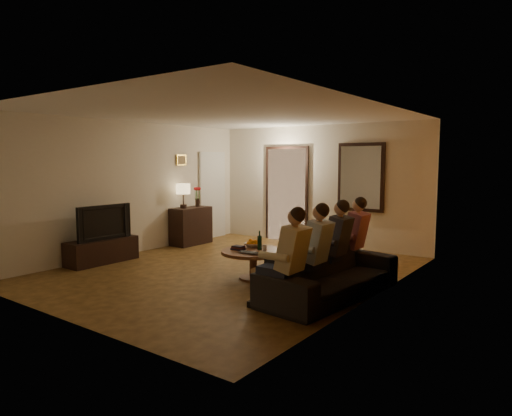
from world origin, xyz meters
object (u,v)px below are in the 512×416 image
Objects in this scene: person_d at (352,243)px; wine_bottle at (260,240)px; coffee_table at (253,264)px; tv_stand at (102,251)px; person_b at (313,256)px; person_c at (334,249)px; person_a at (289,264)px; sofa at (330,273)px; dog at (266,273)px; bowl at (252,245)px; tv at (101,222)px; table_lamp at (183,196)px; laptop at (247,253)px; dresser at (191,226)px.

wine_bottle is at bearing -152.30° from person_d.
wine_bottle is at bearing 63.43° from coffee_table.
person_b reaches higher than tv_stand.
person_b and person_c have the same top height.
wine_bottle reaches higher than coffee_table.
person_a reaches higher than coffee_table.
sofa is at bearing -5.70° from coffee_table.
tv_stand is 1.08× the size of person_a.
sofa is 0.94m from person_a.
person_a is at bearing -90.00° from person_d.
coffee_table is (-1.31, -0.76, -0.38)m from person_d.
person_c reaches higher than coffee_table.
sofa is 0.89m from dog.
person_b is at bearing -90.00° from person_d.
person_a reaches higher than sofa.
tv_stand is 4.21m from person_a.
bowl is (2.69, 0.95, 0.27)m from tv_stand.
tv is 3.51m from dog.
person_d is 3.87× the size of wine_bottle.
sofa is 8.72× the size of bowl.
person_b is at bearing -86.08° from tv.
person_a is 1.80m from person_d.
person_c is at bearing -15.68° from table_lamp.
laptop reaches higher than tv_stand.
tv_stand is 3.06m from wine_bottle.
person_a reaches higher than dresser.
sofa is 0.42m from person_b.
person_d reaches higher than tv.
person_d is 1.60m from laptop.
table_lamp reaches higher than bowl.
tv is 4.27m from person_c.
dresser is 0.85× the size of tv.
person_b is at bearing -90.00° from person_c.
person_c is 1.00× the size of person_d.
dog is (-0.71, -1.27, -0.32)m from person_d.
person_d is at bearing -7.81° from table_lamp.
wine_bottle reaches higher than sofa.
wine_bottle is (-1.26, 0.54, 0.01)m from person_b.
laptop is at bearing -159.98° from person_c.
sofa is at bearing -12.80° from bowl.
bowl is (2.69, 0.95, -0.26)m from tv.
dog reaches higher than coffee_table.
table_lamp is 0.45× the size of person_d.
table_lamp is 2.23m from tv_stand.
person_a is (4.18, -0.31, 0.38)m from tv_stand.
person_d is at bearing 90.00° from person_c.
person_c is at bearing -18.44° from dresser.
dog is at bearing 3.62° from tv_stand.
person_a is 3.87× the size of wine_bottle.
coffee_table reaches higher than tv_stand.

